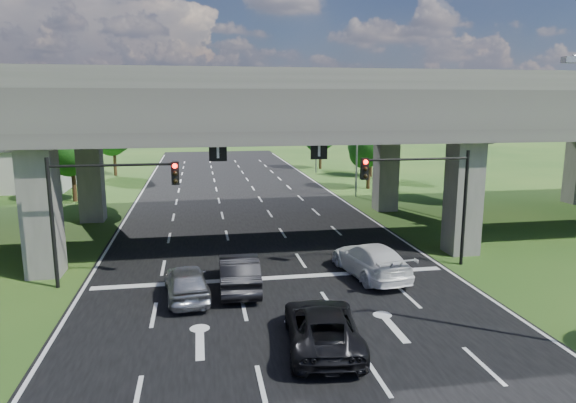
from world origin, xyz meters
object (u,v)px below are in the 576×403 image
object	(u,v)px
signal_right	(427,187)
streetlight_beyond	(313,124)
signal_left	(101,197)
car_silver	(187,282)
car_dark	(239,272)
car_trailing	(322,327)
streetlight_far	(353,132)
car_white	(371,260)

from	to	relation	value
signal_right	streetlight_beyond	size ratio (longest dim) A/B	0.60
signal_left	streetlight_beyond	bearing A→B (deg)	63.57
signal_right	signal_left	bearing A→B (deg)	180.00
car_silver	car_dark	distance (m)	2.43
streetlight_beyond	signal_left	bearing A→B (deg)	-116.43
streetlight_beyond	car_trailing	xyz separation A→B (m)	(-9.51, -43.81, -5.09)
streetlight_far	car_silver	world-z (taller)	streetlight_far
signal_left	car_white	world-z (taller)	signal_left
signal_right	car_trailing	world-z (taller)	signal_right
streetlight_beyond	car_trailing	distance (m)	45.12
car_silver	car_trailing	xyz separation A→B (m)	(4.69, -5.37, -0.02)
signal_left	streetlight_far	size ratio (longest dim) A/B	0.60
signal_right	car_silver	distance (m)	12.64
signal_right	car_trailing	distance (m)	11.14
streetlight_far	car_dark	bearing A→B (deg)	-118.76
streetlight_far	car_silver	bearing A→B (deg)	-122.33
car_silver	streetlight_far	bearing A→B (deg)	-128.42
streetlight_far	car_trailing	world-z (taller)	streetlight_far
streetlight_far	car_dark	xyz separation A→B (m)	(-11.90, -21.67, -5.00)
streetlight_far	car_trailing	size ratio (longest dim) A/B	1.91
streetlight_beyond	car_white	distance (m)	37.73
signal_left	car_trailing	bearing A→B (deg)	-42.66
streetlight_beyond	car_trailing	bearing A→B (deg)	-102.25
streetlight_beyond	car_dark	distance (m)	39.82
streetlight_beyond	car_trailing	size ratio (longest dim) A/B	1.91
car_white	car_trailing	distance (m)	7.93
streetlight_beyond	car_silver	world-z (taller)	streetlight_beyond
streetlight_far	streetlight_beyond	size ratio (longest dim) A/B	1.00
signal_right	streetlight_beyond	bearing A→B (deg)	86.39
signal_right	car_trailing	bearing A→B (deg)	-133.04
signal_left	signal_right	bearing A→B (deg)	0.00
signal_right	streetlight_far	xyz separation A→B (m)	(2.27, 20.06, 1.66)
streetlight_beyond	signal_right	bearing A→B (deg)	-93.61
streetlight_far	car_white	xyz separation A→B (m)	(-5.44, -21.00, -5.02)
signal_right	streetlight_far	distance (m)	20.25
streetlight_beyond	car_dark	world-z (taller)	streetlight_beyond
signal_right	signal_left	xyz separation A→B (m)	(-15.65, 0.00, 0.00)
signal_left	car_trailing	distance (m)	11.94
streetlight_beyond	car_silver	xyz separation A→B (m)	(-14.20, -38.44, -5.07)
car_trailing	car_dark	bearing A→B (deg)	-61.93
signal_left	car_silver	size ratio (longest dim) A/B	1.37
car_silver	car_white	distance (m)	8.89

